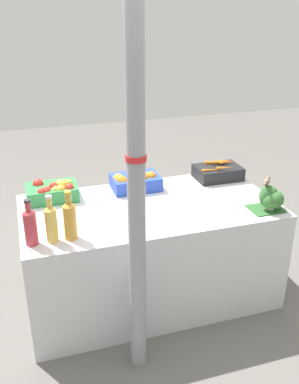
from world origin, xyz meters
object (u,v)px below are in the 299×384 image
at_px(broccoli_pile, 271,198).
at_px(sparrow_bird, 267,181).
at_px(juice_bottle_golden, 51,222).
at_px(orange_crate, 135,181).
at_px(support_pole, 136,180).
at_px(carrot_crate, 218,172).
at_px(juice_bottle_ruby, 30,226).
at_px(juice_bottle_amber, 70,219).
at_px(apple_crate, 53,191).

bearing_deg(broccoli_pile, sparrow_bird, 150.46).
height_order(juice_bottle_golden, sparrow_bird, juice_bottle_golden).
bearing_deg(orange_crate, support_pole, -105.10).
xyz_separation_m(support_pole, carrot_crate, (0.93, 0.92, -0.41)).
bearing_deg(broccoli_pile, carrot_crate, 97.83).
xyz_separation_m(carrot_crate, juice_bottle_ruby, (-1.46, -0.59, 0.06)).
xyz_separation_m(support_pole, sparrow_bird, (0.98, 0.32, -0.26)).
xyz_separation_m(support_pole, broccoli_pile, (1.01, 0.31, -0.37)).
xyz_separation_m(orange_crate, carrot_crate, (0.68, 0.01, -0.01)).
relative_size(support_pole, juice_bottle_amber, 7.91).
distance_m(orange_crate, sparrow_bird, 0.95).
bearing_deg(carrot_crate, apple_crate, -179.72).
relative_size(support_pole, juice_bottle_ruby, 8.55).
xyz_separation_m(juice_bottle_ruby, sparrow_bird, (1.51, -0.01, 0.09)).
xyz_separation_m(apple_crate, sparrow_bird, (1.33, -0.59, 0.14)).
bearing_deg(orange_crate, juice_bottle_amber, -133.73).
height_order(carrot_crate, juice_bottle_golden, juice_bottle_golden).
bearing_deg(apple_crate, juice_bottle_ruby, -106.97).
distance_m(support_pole, juice_bottle_ruby, 0.72).
relative_size(carrot_crate, sparrow_bird, 3.32).
relative_size(broccoli_pile, juice_bottle_ruby, 0.79).
xyz_separation_m(support_pole, juice_bottle_amber, (-0.31, 0.33, -0.34)).
distance_m(apple_crate, carrot_crate, 1.28).
height_order(apple_crate, juice_bottle_amber, juice_bottle_amber).
relative_size(broccoli_pile, juice_bottle_golden, 0.76).
relative_size(juice_bottle_ruby, juice_bottle_amber, 0.93).
height_order(apple_crate, juice_bottle_golden, juice_bottle_golden).
height_order(support_pole, broccoli_pile, support_pole).
relative_size(orange_crate, carrot_crate, 1.00).
distance_m(broccoli_pile, juice_bottle_ruby, 1.55).
height_order(carrot_crate, broccoli_pile, broccoli_pile).
bearing_deg(juice_bottle_ruby, apple_crate, 73.03).
bearing_deg(juice_bottle_golden, juice_bottle_ruby, 180.00).
relative_size(support_pole, juice_bottle_golden, 8.28).
relative_size(carrot_crate, juice_bottle_ruby, 1.25).
height_order(apple_crate, juice_bottle_ruby, juice_bottle_ruby).
relative_size(apple_crate, sparrow_bird, 3.32).
bearing_deg(sparrow_bird, support_pole, 154.19).
height_order(apple_crate, orange_crate, same).
height_order(orange_crate, juice_bottle_ruby, juice_bottle_ruby).
distance_m(support_pole, broccoli_pile, 1.12).
bearing_deg(juice_bottle_ruby, carrot_crate, 22.07).
relative_size(apple_crate, juice_bottle_golden, 1.21).
xyz_separation_m(orange_crate, juice_bottle_golden, (-0.66, -0.58, 0.06)).
bearing_deg(apple_crate, sparrow_bird, -23.90).
relative_size(orange_crate, juice_bottle_golden, 1.21).
bearing_deg(juice_bottle_golden, broccoli_pile, -0.95).
bearing_deg(sparrow_bird, apple_crate, 111.91).
xyz_separation_m(broccoli_pile, juice_bottle_ruby, (-1.54, 0.02, 0.03)).
relative_size(orange_crate, juice_bottle_ruby, 1.25).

